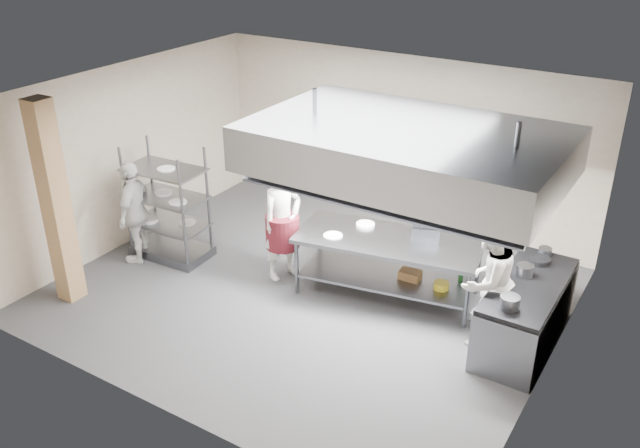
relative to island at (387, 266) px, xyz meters
The scene contains 23 objects.
floor 1.27m from the island, 147.44° to the right, with size 7.00×7.00×0.00m, color #2E2E31.
ceiling 2.81m from the island, 147.44° to the right, with size 7.00×7.00×0.00m, color silver.
wall_back 2.77m from the island, 112.95° to the left, with size 7.00×7.00×0.00m, color #B09F8B.
wall_left 4.66m from the island, behind, with size 6.00×6.00×0.00m, color #B09F8B.
wall_right 2.78m from the island, 14.33° to the right, with size 6.00×6.00×0.00m, color #B09F8B.
column 4.77m from the island, 146.94° to the right, with size 0.30×0.30×3.00m, color tan.
exhaust_hood 1.98m from the island, 38.48° to the right, with size 4.00×2.50×0.60m, color gray.
hood_strip_a 1.75m from the island, 158.33° to the right, with size 1.60×0.12×0.04m, color white.
hood_strip_b 2.03m from the island, 11.24° to the right, with size 1.60×0.12×0.04m, color white.
wall_shelf 2.56m from the island, 70.03° to the left, with size 1.50×0.28×0.04m, color gray.
island is the anchor object (origin of this frame).
island_worktop 0.42m from the island, ahead, with size 2.65×1.11×0.06m, color gray.
island_undershelf 0.16m from the island, behind, with size 2.44×0.99×0.04m, color gray.
pass_rack 3.65m from the island, 167.18° to the right, with size 1.25×0.73×1.87m, color gray, non-canonical shape.
cooking_range 2.08m from the island, ahead, with size 0.80×2.00×0.84m, color gray.
range_top 2.13m from the island, ahead, with size 0.78×1.96×0.06m, color black.
chef_head 1.71m from the island, 166.94° to the right, with size 0.67×0.44×1.84m, color white.
chef_line 1.71m from the island, 13.89° to the right, with size 0.88×0.69×1.82m, color white.
chef_plating 4.07m from the island, 163.13° to the right, with size 0.99×0.41×1.69m, color silver.
griddle 0.77m from the island, 35.62° to the left, with size 0.41×0.32×0.20m, color slate.
wicker_basket 0.35m from the island, ahead, with size 0.31×0.21×0.13m, color olive.
stockpot 2.02m from the island, ahead, with size 0.22×0.22×0.16m, color gray.
plate_stack 3.62m from the island, 167.18° to the right, with size 0.28×0.28×0.05m, color white.
Camera 1 is at (4.72, -7.20, 5.38)m, focal length 38.00 mm.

